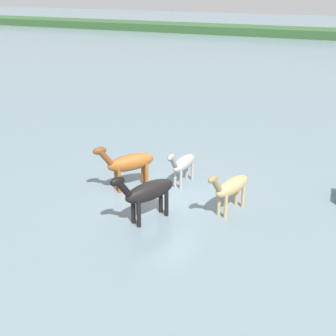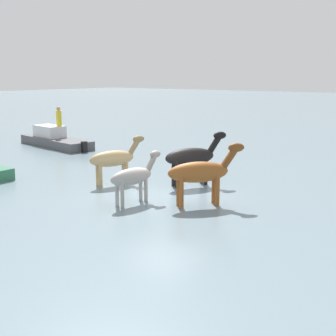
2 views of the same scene
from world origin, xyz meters
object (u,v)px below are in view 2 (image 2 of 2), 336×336
boat_skiff_near (55,141)px  horse_mid_herd (201,172)px  person_boatman_standing (59,117)px  horse_gray_outer (192,157)px  horse_dark_mare (133,176)px  horse_lead (114,159)px

boat_skiff_near → horse_mid_herd: bearing=167.6°
person_boatman_standing → boat_skiff_near: bearing=35.0°
horse_gray_outer → horse_dark_mare: 3.30m
horse_gray_outer → boat_skiff_near: horse_gray_outer is taller
horse_gray_outer → horse_dark_mare: bearing=-153.5°
horse_mid_herd → person_boatman_standing: person_boatman_standing is taller
boat_skiff_near → horse_gray_outer: bearing=173.8°
horse_mid_herd → horse_dark_mare: (1.93, 1.19, -0.20)m
horse_mid_herd → person_boatman_standing: 14.71m
horse_gray_outer → boat_skiff_near: (12.18, -2.99, -0.81)m
horse_mid_herd → boat_skiff_near: (13.97, -5.10, -0.81)m
horse_gray_outer → person_boatman_standing: (11.92, -3.18, 0.63)m
person_boatman_standing → horse_gray_outer: bearing=165.1°
boat_skiff_near → horse_lead: bearing=161.5°
horse_gray_outer → horse_dark_mare: (0.14, 3.29, -0.20)m
horse_dark_mare → horse_mid_herd: bearing=-50.0°
horse_mid_herd → horse_lead: bearing=123.0°
boat_skiff_near → person_boatman_standing: size_ratio=5.11×
horse_mid_herd → horse_gray_outer: (1.79, -2.10, 0.00)m
horse_mid_herd → horse_lead: (4.38, -0.40, -0.11)m
horse_dark_mare → boat_skiff_near: (12.04, -6.28, -0.61)m
horse_lead → boat_skiff_near: 10.71m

